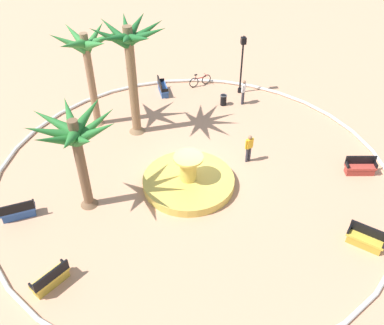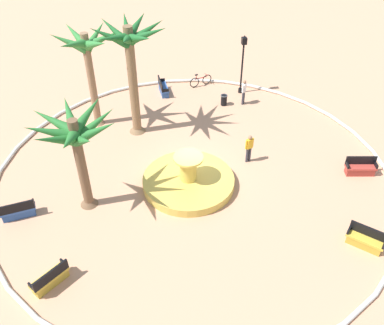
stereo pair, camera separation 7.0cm
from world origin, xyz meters
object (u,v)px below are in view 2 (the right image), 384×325
at_px(bench_west, 18,211).
at_px(bench_north, 50,279).
at_px(palm_tree_by_curb, 87,54).
at_px(bicycle_red_frame, 201,81).
at_px(lamppost, 243,60).
at_px(bench_southwest, 163,89).
at_px(palm_tree_mid_plaza, 75,138).
at_px(person_cyclist_helmet, 244,91).
at_px(palm_tree_near_fountain, 130,50).
at_px(bench_southeast, 360,168).
at_px(trash_bin, 224,100).
at_px(fountain, 188,181).
at_px(person_cyclist_photo, 249,147).
at_px(bench_east, 365,240).

distance_m(bench_west, bench_north, 4.53).
bearing_deg(palm_tree_by_curb, bicycle_red_frame, -153.51).
bearing_deg(lamppost, bench_southwest, -9.06).
xyz_separation_m(palm_tree_mid_plaza, lamppost, (-10.15, -9.30, -1.58)).
height_order(bench_north, person_cyclist_helmet, person_cyclist_helmet).
bearing_deg(palm_tree_near_fountain, person_cyclist_helmet, -164.55).
height_order(bench_west, bench_southeast, same).
bearing_deg(person_cyclist_helmet, bench_southwest, -24.92).
relative_size(trash_bin, person_cyclist_helmet, 0.43).
relative_size(palm_tree_by_curb, trash_bin, 8.25).
distance_m(palm_tree_near_fountain, palm_tree_by_curb, 2.76).
distance_m(fountain, person_cyclist_photo, 3.86).
distance_m(palm_tree_near_fountain, bench_southwest, 6.77).
relative_size(palm_tree_mid_plaza, person_cyclist_helmet, 3.01).
relative_size(palm_tree_near_fountain, bench_southwest, 4.15).
distance_m(fountain, bench_southwest, 9.61).
relative_size(bench_west, bench_north, 1.07).
bearing_deg(fountain, person_cyclist_photo, -159.02).
bearing_deg(person_cyclist_helmet, palm_tree_near_fountain, 15.45).
bearing_deg(bench_southeast, palm_tree_by_curb, -28.49).
height_order(bench_west, bench_southwest, same).
xyz_separation_m(palm_tree_mid_plaza, bench_southwest, (-4.94, -10.13, -3.62)).
bearing_deg(bench_north, palm_tree_mid_plaza, -108.04).
xyz_separation_m(bench_east, bench_southeast, (-2.16, -4.61, 0.00)).
distance_m(palm_tree_by_curb, lamppost, 10.10).
distance_m(bench_north, lamppost, 18.09).
distance_m(bench_north, person_cyclist_helmet, 16.73).
relative_size(person_cyclist_helmet, person_cyclist_photo, 1.01).
height_order(bench_west, bench_north, same).
height_order(palm_tree_near_fountain, person_cyclist_photo, palm_tree_near_fountain).
xyz_separation_m(bench_west, lamppost, (-13.38, -9.57, 2.04)).
bearing_deg(bench_north, palm_tree_near_fountain, -112.70).
bearing_deg(bicycle_red_frame, palm_tree_by_curb, 26.49).
xyz_separation_m(lamppost, trash_bin, (1.50, 1.40, -2.01)).
height_order(trash_bin, bicycle_red_frame, bicycle_red_frame).
bearing_deg(palm_tree_near_fountain, bench_southwest, -115.92).
relative_size(palm_tree_mid_plaza, bicycle_red_frame, 3.10).
relative_size(bench_west, lamppost, 0.41).
distance_m(fountain, palm_tree_near_fountain, 7.55).
bearing_deg(lamppost, fountain, 59.67).
relative_size(bench_north, person_cyclist_helmet, 0.91).
relative_size(bench_southeast, bicycle_red_frame, 1.00).
xyz_separation_m(palm_tree_near_fountain, bicycle_red_frame, (-4.80, -4.87, -4.79)).
bearing_deg(person_cyclist_photo, palm_tree_near_fountain, -34.84).
relative_size(fountain, trash_bin, 6.41).
bearing_deg(person_cyclist_helmet, bench_southeast, 117.37).
height_order(fountain, person_cyclist_photo, fountain).
bearing_deg(bench_east, person_cyclist_helmet, -81.08).
bearing_deg(bench_west, person_cyclist_photo, -169.65).
bearing_deg(person_cyclist_helmet, bench_north, 47.10).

